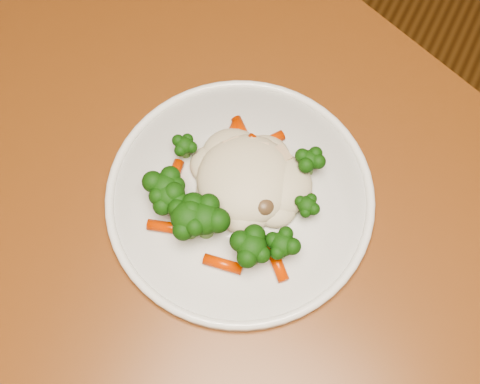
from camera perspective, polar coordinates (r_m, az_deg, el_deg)
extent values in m
plane|color=brown|center=(1.44, 10.52, -8.23)|extent=(3.00, 3.00, 0.00)
cube|color=brown|center=(0.67, -3.40, -6.50)|extent=(1.34, 1.11, 0.04)
cube|color=brown|center=(1.30, -7.05, 14.35)|extent=(0.08, 0.08, 0.71)
cylinder|color=white|center=(0.67, 0.00, -0.47)|extent=(0.30, 0.30, 0.01)
ellipsoid|color=beige|center=(0.64, 0.61, 1.68)|extent=(0.13, 0.11, 0.05)
ellipsoid|color=black|center=(0.64, -6.61, -0.79)|extent=(0.05, 0.05, 0.05)
ellipsoid|color=black|center=(0.62, -3.33, -2.96)|extent=(0.06, 0.06, 0.05)
ellipsoid|color=black|center=(0.61, 1.07, -5.63)|extent=(0.05, 0.05, 0.04)
ellipsoid|color=black|center=(0.62, 3.96, -5.28)|extent=(0.04, 0.04, 0.04)
ellipsoid|color=black|center=(0.64, 6.28, -1.53)|extent=(0.03, 0.03, 0.03)
ellipsoid|color=black|center=(0.66, 6.55, 2.67)|extent=(0.04, 0.04, 0.03)
ellipsoid|color=black|center=(0.67, -5.25, 4.12)|extent=(0.03, 0.03, 0.03)
ellipsoid|color=black|center=(0.64, -7.01, -0.05)|extent=(0.05, 0.05, 0.05)
ellipsoid|color=black|center=(0.62, -4.85, -2.89)|extent=(0.06, 0.06, 0.05)
cylinder|color=#E14005|center=(0.69, 0.47, 5.18)|extent=(0.05, 0.04, 0.01)
cylinder|color=#E14005|center=(0.68, 2.77, 4.82)|extent=(0.03, 0.04, 0.01)
cylinder|color=#E14005|center=(0.66, 5.87, 0.53)|extent=(0.04, 0.03, 0.01)
cylinder|color=#E14005|center=(0.67, -6.40, 1.25)|extent=(0.02, 0.05, 0.01)
cylinder|color=#E14005|center=(0.64, -6.55, -3.39)|extent=(0.05, 0.03, 0.01)
cylinder|color=#E14005|center=(0.63, -1.64, -6.85)|extent=(0.04, 0.02, 0.01)
cylinder|color=#E14005|center=(0.63, 3.49, -6.63)|extent=(0.04, 0.04, 0.01)
cylinder|color=#E14005|center=(0.65, 2.30, 0.92)|extent=(0.04, 0.05, 0.01)
cylinder|color=#E14005|center=(0.66, 0.08, 3.82)|extent=(0.02, 0.05, 0.01)
cylinder|color=#E14005|center=(0.69, -0.88, 5.23)|extent=(0.02, 0.05, 0.01)
ellipsoid|color=brown|center=(0.64, 0.77, 0.56)|extent=(0.03, 0.03, 0.02)
ellipsoid|color=brown|center=(0.64, 2.24, -1.25)|extent=(0.02, 0.02, 0.02)
ellipsoid|color=brown|center=(0.65, -1.00, 1.70)|extent=(0.02, 0.02, 0.02)
cube|color=tan|center=(0.66, 1.64, 3.93)|extent=(0.03, 0.02, 0.01)
cube|color=tan|center=(0.66, 3.94, 3.48)|extent=(0.03, 0.02, 0.01)
cube|color=tan|center=(0.67, -0.70, 4.42)|extent=(0.02, 0.02, 0.01)
cube|color=tan|center=(0.67, 1.61, 4.10)|extent=(0.02, 0.02, 0.01)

